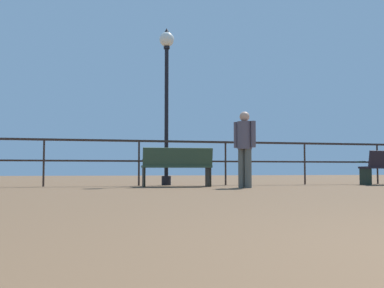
# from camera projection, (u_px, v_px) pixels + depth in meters

# --- Properties ---
(pier_railing) EXTENTS (18.96, 0.05, 1.06)m
(pier_railing) POSITION_uv_depth(u_px,v_px,m) (183.00, 152.00, 10.64)
(pier_railing) COLOR #30221C
(pier_railing) RESTS_ON ground_plane
(bench_near_left) EXTENTS (1.54, 0.77, 0.84)m
(bench_near_left) POSITION_uv_depth(u_px,v_px,m) (177.00, 165.00, 9.76)
(bench_near_left) COLOR #2D4430
(bench_near_left) RESTS_ON ground_plane
(lamppost_center) EXTENTS (0.36, 0.36, 3.83)m
(lamppost_center) POSITION_uv_depth(u_px,v_px,m) (167.00, 80.00, 10.87)
(lamppost_center) COLOR black
(lamppost_center) RESTS_ON ground_plane
(person_by_bench) EXTENTS (0.36, 0.41, 1.56)m
(person_by_bench) POSITION_uv_depth(u_px,v_px,m) (245.00, 144.00, 9.18)
(person_by_bench) COLOR #53554D
(person_by_bench) RESTS_ON ground_plane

